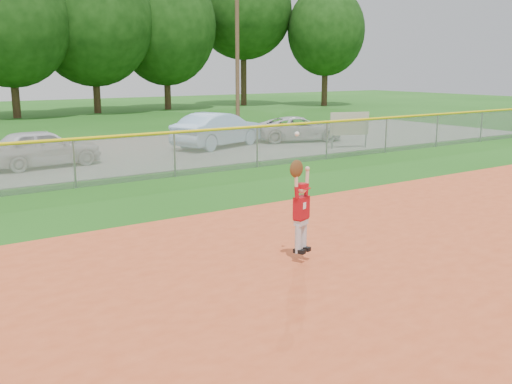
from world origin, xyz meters
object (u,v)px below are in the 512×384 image
(car_white_a, at_px, (43,148))
(ballplayer, at_px, (301,206))
(car_blue, at_px, (219,130))
(car_white_b, at_px, (299,129))
(sponsor_sign, at_px, (350,125))

(car_white_a, xyz_separation_m, ballplayer, (1.31, -13.52, 0.38))
(car_blue, distance_m, car_white_b, 4.43)
(car_white_a, bearing_deg, sponsor_sign, -106.34)
(car_white_b, bearing_deg, sponsor_sign, -156.01)
(car_white_b, bearing_deg, car_blue, 104.97)
(car_white_a, relative_size, ballplayer, 1.81)
(sponsor_sign, bearing_deg, car_white_b, 94.53)
(car_white_a, distance_m, car_white_b, 12.48)
(car_blue, distance_m, sponsor_sign, 5.94)
(car_blue, bearing_deg, ballplayer, 135.78)
(car_white_b, height_order, ballplayer, ballplayer)
(car_white_a, xyz_separation_m, car_white_b, (12.46, 0.73, -0.10))
(car_white_b, xyz_separation_m, sponsor_sign, (0.26, -3.31, 0.46))
(car_blue, distance_m, ballplayer, 16.08)
(car_white_b, distance_m, ballplayer, 18.10)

